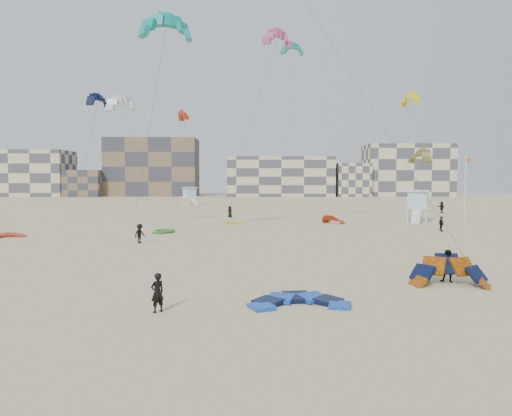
{
  "coord_description": "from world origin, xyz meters",
  "views": [
    {
      "loc": [
        1.25,
        -24.22,
        5.54
      ],
      "look_at": [
        1.51,
        6.0,
        3.74
      ],
      "focal_mm": 35.0,
      "sensor_mm": 36.0,
      "label": 1
    }
  ],
  "objects_px": {
    "kite_ground_blue": "(299,305)",
    "lifeguard_tower_near": "(418,206)",
    "kitesurfer_main": "(157,293)",
    "kite_ground_orange": "(450,286)"
  },
  "relations": [
    {
      "from": "kitesurfer_main",
      "to": "lifeguard_tower_near",
      "type": "bearing_deg",
      "value": -161.78
    },
    {
      "from": "kite_ground_blue",
      "to": "kitesurfer_main",
      "type": "distance_m",
      "value": 6.12
    },
    {
      "from": "kite_ground_blue",
      "to": "kite_ground_orange",
      "type": "height_order",
      "value": "kite_ground_orange"
    },
    {
      "from": "kite_ground_blue",
      "to": "kite_ground_orange",
      "type": "xyz_separation_m",
      "value": [
        8.15,
        3.89,
        0.0
      ]
    },
    {
      "from": "kite_ground_blue",
      "to": "lifeguard_tower_near",
      "type": "bearing_deg",
      "value": 61.29
    },
    {
      "from": "lifeguard_tower_near",
      "to": "kitesurfer_main",
      "type": "bearing_deg",
      "value": -98.4
    },
    {
      "from": "kite_ground_orange",
      "to": "kite_ground_blue",
      "type": "bearing_deg",
      "value": -146.01
    },
    {
      "from": "kite_ground_blue",
      "to": "kite_ground_orange",
      "type": "distance_m",
      "value": 9.04
    },
    {
      "from": "kitesurfer_main",
      "to": "kite_ground_orange",
      "type": "bearing_deg",
      "value": 158.21
    },
    {
      "from": "kite_ground_blue",
      "to": "lifeguard_tower_near",
      "type": "distance_m",
      "value": 44.94
    }
  ]
}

